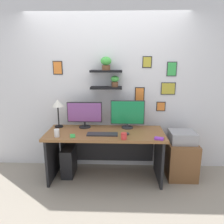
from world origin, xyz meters
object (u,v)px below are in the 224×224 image
computer_mouse (127,134)px  desk_lamp (58,106)px  monitor_right (128,114)px  scissors_tray (159,138)px  drawer_cabinet (180,159)px  water_cup (57,133)px  computer_tower_left (69,161)px  cell_phone (73,136)px  desk (106,143)px  printer (182,137)px  monitor_left (85,114)px  keyboard (102,134)px  coffee_mug (124,136)px

computer_mouse → desk_lamp: bearing=163.9°
monitor_right → scissors_tray: bearing=-49.9°
desk_lamp → drawer_cabinet: size_ratio=0.78×
water_cup → computer_tower_left: (0.07, 0.31, -0.58)m
monitor_right → cell_phone: 0.91m
desk → printer: bearing=2.0°
cell_phone → computer_mouse: bearing=-6.6°
monitor_right → desk_lamp: desk_lamp is taller
desk_lamp → computer_tower_left: 0.90m
monitor_left → scissors_tray: size_ratio=4.55×
desk → scissors_tray: (0.75, -0.33, 0.22)m
computer_mouse → keyboard: bearing=-176.0°
desk_lamp → scissors_tray: (1.50, -0.48, -0.34)m
cell_phone → monitor_left: bearing=61.3°
desk → monitor_right: size_ratio=3.32×
monitor_right → water_cup: (-1.00, -0.44, -0.17)m
water_cup → drawer_cabinet: water_cup is taller
monitor_right → computer_mouse: monitor_right is taller
computer_mouse → desk_lamp: (-1.08, 0.31, 0.33)m
desk_lamp → desk: bearing=-11.8°
coffee_mug → computer_tower_left: 1.09m
desk → computer_mouse: bearing=-25.4°
desk → drawer_cabinet: desk is taller
coffee_mug → desk_lamp: bearing=154.4°
desk → computer_tower_left: 0.67m
computer_mouse → cell_phone: bearing=-173.2°
scissors_tray → computer_tower_left: size_ratio=0.26×
monitor_left → computer_tower_left: bearing=-152.8°
printer → computer_tower_left: (-1.76, -0.01, -0.42)m
computer_mouse → coffee_mug: size_ratio=1.00×
desk_lamp → drawer_cabinet: desk_lamp is taller
keyboard → water_cup: (-0.63, -0.10, 0.05)m
computer_tower_left → printer: bearing=0.3°
water_cup → printer: (1.83, 0.32, -0.15)m
monitor_right → drawer_cabinet: bearing=-8.1°
printer → water_cup: bearing=-170.2°
cell_phone → printer: 1.65m
keyboard → computer_mouse: computer_mouse is taller
desk → keyboard: (-0.03, -0.18, 0.22)m
monitor_left → desk_lamp: desk_lamp is taller
water_cup → drawer_cabinet: 1.93m
scissors_tray → coffee_mug: bearing=-179.1°
computer_mouse → desk: bearing=154.6°
desk → computer_mouse: 0.42m
monitor_right → printer: size_ratio=1.38×
scissors_tray → drawer_cabinet: bearing=40.9°
scissors_tray → drawer_cabinet: (0.43, 0.37, -0.48)m
monitor_left → computer_mouse: monitor_left is taller
cell_phone → water_cup: 0.22m
keyboard → desk: bearing=79.8°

